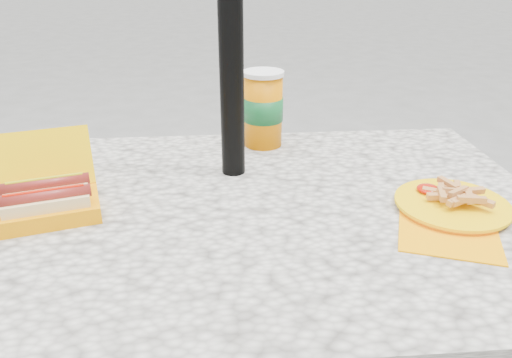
{
  "coord_description": "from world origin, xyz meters",
  "views": [
    {
      "loc": [
        -0.03,
        -0.84,
        1.2
      ],
      "look_at": [
        0.04,
        0.01,
        0.8
      ],
      "focal_mm": 35.0,
      "sensor_mm": 36.0,
      "label": 1
    }
  ],
  "objects": [
    {
      "name": "picnic_table",
      "position": [
        0.0,
        0.0,
        0.64
      ],
      "size": [
        1.2,
        0.8,
        0.75
      ],
      "color": "beige",
      "rests_on": "ground"
    },
    {
      "name": "hotdog_box",
      "position": [
        -0.34,
        -0.01,
        0.78
      ],
      "size": [
        0.21,
        0.2,
        0.14
      ],
      "rotation": [
        0.0,
        0.0,
        0.26
      ],
      "color": "#FDC200",
      "rests_on": "picnic_table"
    },
    {
      "name": "soda_cup",
      "position": [
        0.08,
        0.32,
        0.84
      ],
      "size": [
        0.1,
        0.1,
        0.18
      ],
      "rotation": [
        0.0,
        0.0,
        -0.19
      ],
      "color": "orange",
      "rests_on": "picnic_table"
    },
    {
      "name": "fries_plate",
      "position": [
        0.4,
        -0.05,
        0.76
      ],
      "size": [
        0.25,
        0.3,
        0.04
      ],
      "rotation": [
        0.0,
        0.0,
        -0.18
      ],
      "color": "#FF9A00",
      "rests_on": "picnic_table"
    },
    {
      "name": "umbrella_pole",
      "position": [
        0.0,
        0.16,
        1.1
      ],
      "size": [
        0.05,
        0.05,
        2.2
      ],
      "primitive_type": "cylinder",
      "color": "black",
      "rests_on": "ground"
    }
  ]
}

